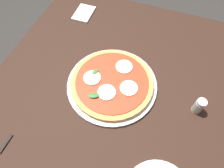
# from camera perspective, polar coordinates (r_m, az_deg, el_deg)

# --- Properties ---
(ground_plane) EXTENTS (6.00, 6.00, 0.00)m
(ground_plane) POSITION_cam_1_polar(r_m,az_deg,el_deg) (1.51, 1.37, -16.09)
(ground_plane) COLOR #2D2B28
(dining_table) EXTENTS (1.18, 1.11, 0.73)m
(dining_table) POSITION_cam_1_polar(r_m,az_deg,el_deg) (0.91, 2.19, -5.47)
(dining_table) COLOR black
(dining_table) RESTS_ON ground_plane
(serving_tray) EXTENTS (0.37, 0.37, 0.01)m
(serving_tray) POSITION_cam_1_polar(r_m,az_deg,el_deg) (0.84, 0.00, -0.14)
(serving_tray) COLOR silver
(serving_tray) RESTS_ON dining_table
(pizza) EXTENTS (0.34, 0.34, 0.03)m
(pizza) POSITION_cam_1_polar(r_m,az_deg,el_deg) (0.83, 0.00, 0.47)
(pizza) COLOR tan
(pizza) RESTS_ON serving_tray
(napkin) EXTENTS (0.13, 0.09, 0.01)m
(napkin) POSITION_cam_1_polar(r_m,az_deg,el_deg) (1.16, -7.97, 19.26)
(napkin) COLOR white
(napkin) RESTS_ON dining_table
(knife) EXTENTS (0.18, 0.02, 0.01)m
(knife) POSITION_cam_1_polar(r_m,az_deg,el_deg) (0.84, -29.16, -16.49)
(knife) COLOR black
(knife) RESTS_ON dining_table
(pepper_shaker) EXTENTS (0.04, 0.04, 0.07)m
(pepper_shaker) POSITION_cam_1_polar(r_m,az_deg,el_deg) (0.83, 23.39, -5.70)
(pepper_shaker) COLOR #B2B7AD
(pepper_shaker) RESTS_ON dining_table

